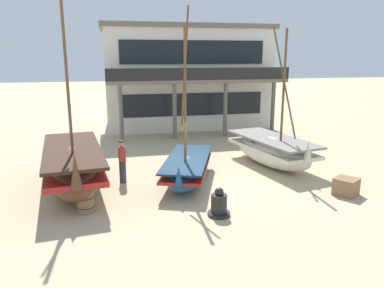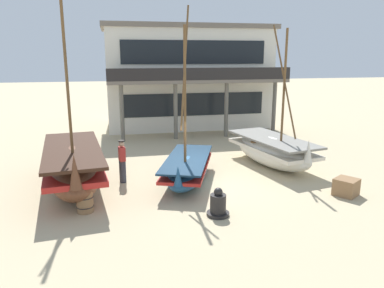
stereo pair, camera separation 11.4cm
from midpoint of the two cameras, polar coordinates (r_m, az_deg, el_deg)
The scene contains 9 objects.
ground_plane at distance 14.35m, azimuth 1.08°, elevation -6.36°, with size 120.00×120.00×0.00m, color tan.
fishing_boat_near_left at distance 14.60m, azimuth -0.50°, elevation -3.69°, with size 2.94×4.67×6.63m.
fishing_boat_centre_large at distance 14.49m, azimuth -17.47°, elevation -3.23°, with size 2.65×6.07×7.59m.
fishing_boat_far_right at distance 17.07m, azimuth 12.39°, elevation -0.94°, with size 2.80×5.08×6.11m.
fisherman_by_hull at distance 14.70m, azimuth -10.40°, elevation -2.68°, with size 0.28×0.39×1.68m.
capstan_winch at distance 11.71m, azimuth 4.31°, elevation -9.27°, with size 0.71×0.71×0.91m.
wooden_barrel at distance 12.38m, azimuth -15.82°, elevation -8.47°, with size 0.56×0.56×0.70m.
cargo_crate at distance 14.40m, azimuth 22.72°, elevation -6.09°, with size 0.73×0.73×0.61m, color olive.
harbor_building_main at distance 26.35m, azimuth -0.73°, elevation 10.30°, with size 11.28×7.59×6.80m.
Camera 2 is at (-3.08, -13.14, 4.87)m, focal length 34.86 mm.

